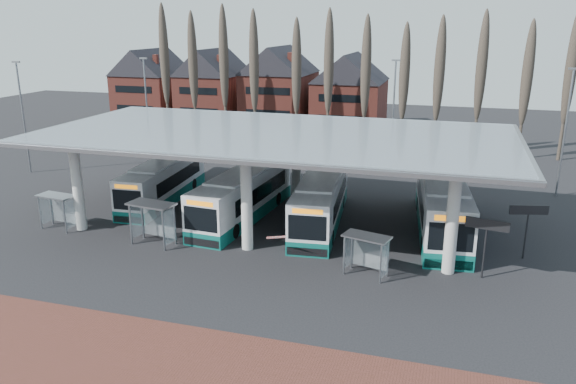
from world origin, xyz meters
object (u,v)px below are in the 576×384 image
(bus_1, at_px, (244,196))
(bus_3, at_px, (442,205))
(shelter_2, at_px, (367,246))
(shelter_0, at_px, (58,204))
(shelter_1, at_px, (153,214))
(bus_0, at_px, (163,182))
(bus_2, at_px, (321,201))

(bus_1, relative_size, bus_3, 0.92)
(bus_3, height_order, shelter_2, bus_3)
(shelter_0, bearing_deg, shelter_1, 1.81)
(shelter_0, bearing_deg, bus_0, 71.31)
(bus_0, distance_m, bus_3, 21.16)
(bus_2, height_order, shelter_2, bus_2)
(bus_2, height_order, bus_3, bus_3)
(bus_3, relative_size, shelter_0, 4.99)
(bus_1, relative_size, shelter_0, 4.61)
(shelter_0, distance_m, shelter_1, 7.61)
(bus_2, height_order, shelter_1, bus_2)
(bus_1, bearing_deg, bus_0, 168.82)
(shelter_1, bearing_deg, shelter_2, 4.85)
(bus_1, bearing_deg, shelter_1, -115.49)
(bus_0, bearing_deg, shelter_2, -31.40)
(shelter_2, bearing_deg, bus_2, 135.31)
(shelter_1, bearing_deg, bus_3, 32.05)
(bus_0, bearing_deg, shelter_1, -68.82)
(shelter_1, bearing_deg, bus_1, 68.37)
(shelter_0, bearing_deg, bus_3, 22.57)
(shelter_0, bearing_deg, bus_1, 33.63)
(bus_0, distance_m, shelter_1, 9.26)
(bus_3, bearing_deg, shelter_1, -161.96)
(bus_1, height_order, shelter_0, bus_1)
(bus_2, xyz_separation_m, bus_3, (8.07, 0.97, 0.13))
(bus_0, height_order, shelter_0, bus_0)
(shelter_0, relative_size, shelter_2, 0.97)
(shelter_1, bearing_deg, shelter_0, -176.92)
(bus_0, height_order, bus_3, bus_3)
(bus_2, bearing_deg, shelter_2, -65.50)
(bus_3, height_order, shelter_1, bus_3)
(bus_3, xyz_separation_m, shelter_2, (-3.67, -8.44, -0.02))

